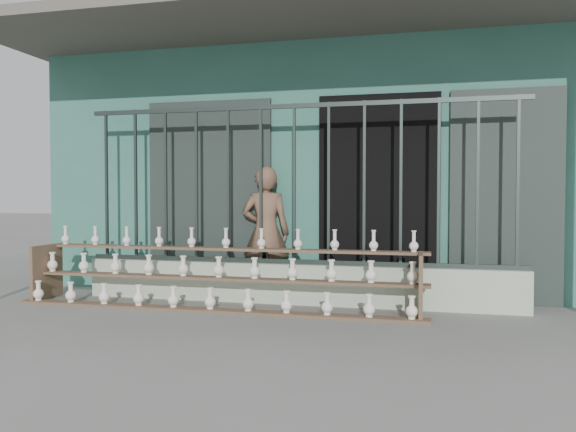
# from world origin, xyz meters

# --- Properties ---
(ground) EXTENTS (60.00, 60.00, 0.00)m
(ground) POSITION_xyz_m (0.00, 0.00, 0.00)
(ground) COLOR slate
(workshop_building) EXTENTS (7.40, 6.60, 3.21)m
(workshop_building) POSITION_xyz_m (0.00, 4.23, 1.62)
(workshop_building) COLOR #336C5C
(workshop_building) RESTS_ON ground
(parapet_wall) EXTENTS (5.00, 0.20, 0.45)m
(parapet_wall) POSITION_xyz_m (0.00, 1.30, 0.23)
(parapet_wall) COLOR beige
(parapet_wall) RESTS_ON ground
(security_fence) EXTENTS (5.00, 0.04, 1.80)m
(security_fence) POSITION_xyz_m (-0.00, 1.30, 1.35)
(security_fence) COLOR #283330
(security_fence) RESTS_ON parapet_wall
(shelf_rack) EXTENTS (4.50, 0.68, 0.85)m
(shelf_rack) POSITION_xyz_m (-0.76, 0.89, 0.36)
(shelf_rack) COLOR brown
(shelf_rack) RESTS_ON ground
(elderly_woman) EXTENTS (0.62, 0.45, 1.57)m
(elderly_woman) POSITION_xyz_m (-0.43, 1.64, 0.78)
(elderly_woman) COLOR brown
(elderly_woman) RESTS_ON ground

